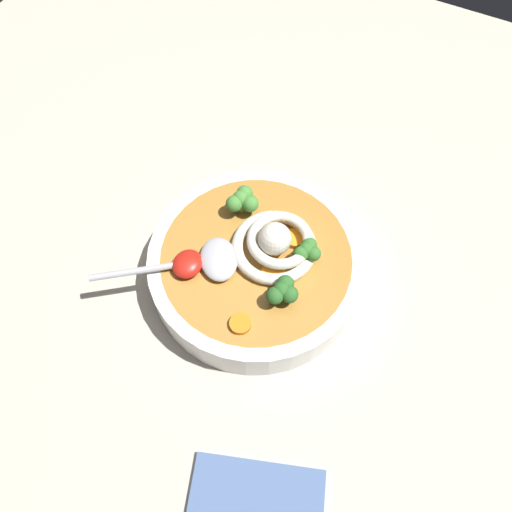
% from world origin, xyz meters
% --- Properties ---
extents(table_slab, '(1.29, 1.29, 0.03)m').
position_xyz_m(table_slab, '(0.00, 0.00, 0.01)').
color(table_slab, '#BCB29E').
rests_on(table_slab, ground).
extents(soup_bowl, '(0.26, 0.26, 0.05)m').
position_xyz_m(soup_bowl, '(-0.02, -0.04, 0.06)').
color(soup_bowl, white).
rests_on(soup_bowl, table_slab).
extents(noodle_pile, '(0.11, 0.11, 0.05)m').
position_xyz_m(noodle_pile, '(0.00, -0.05, 0.09)').
color(noodle_pile, silver).
rests_on(noodle_pile, soup_bowl).
extents(soup_spoon, '(0.13, 0.16, 0.02)m').
position_xyz_m(soup_spoon, '(-0.05, 0.01, 0.09)').
color(soup_spoon, '#B7B7BC').
rests_on(soup_spoon, soup_bowl).
extents(chili_sauce_dollop, '(0.04, 0.04, 0.02)m').
position_xyz_m(chili_sauce_dollop, '(-0.07, 0.03, 0.09)').
color(chili_sauce_dollop, red).
rests_on(chili_sauce_dollop, soup_bowl).
extents(broccoli_floret_right, '(0.04, 0.03, 0.03)m').
position_xyz_m(broccoli_floret_right, '(0.01, -0.09, 0.10)').
color(broccoli_floret_right, '#7A9E60').
rests_on(broccoli_floret_right, soup_bowl).
extents(broccoli_floret_far, '(0.04, 0.03, 0.03)m').
position_xyz_m(broccoli_floret_far, '(-0.05, -0.09, 0.10)').
color(broccoli_floret_far, '#7A9E60').
rests_on(broccoli_floret_far, soup_bowl).
extents(broccoli_floret_center, '(0.04, 0.04, 0.03)m').
position_xyz_m(broccoli_floret_center, '(0.03, 0.01, 0.10)').
color(broccoli_floret_center, '#7A9E60').
rests_on(broccoli_floret_center, soup_bowl).
extents(carrot_slice_extra_b, '(0.03, 0.03, 0.01)m').
position_xyz_m(carrot_slice_extra_b, '(-0.03, -0.06, 0.08)').
color(carrot_slice_extra_b, orange).
rests_on(carrot_slice_extra_b, soup_bowl).
extents(carrot_slice_near_spoon, '(0.02, 0.02, 0.01)m').
position_xyz_m(carrot_slice_near_spoon, '(-0.10, -0.06, 0.08)').
color(carrot_slice_near_spoon, orange).
rests_on(carrot_slice_near_spoon, soup_bowl).
extents(carrot_slice_extra_a, '(0.03, 0.03, 0.00)m').
position_xyz_m(carrot_slice_extra_a, '(0.03, -0.03, 0.08)').
color(carrot_slice_extra_a, orange).
rests_on(carrot_slice_extra_a, soup_bowl).
extents(carrot_slice_beside_chili, '(0.03, 0.03, 0.01)m').
position_xyz_m(carrot_slice_beside_chili, '(0.02, -0.07, 0.08)').
color(carrot_slice_beside_chili, orange).
rests_on(carrot_slice_beside_chili, soup_bowl).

